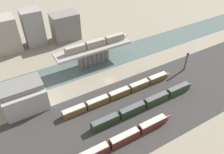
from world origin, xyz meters
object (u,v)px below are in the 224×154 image
at_px(train_on_bridge, 98,43).
at_px(train_yard_mid, 147,103).
at_px(train_yard_near, 113,144).
at_px(train_yard_far, 122,92).
at_px(warehouse_building, 24,96).
at_px(signal_tower, 186,62).

relative_size(train_on_bridge, train_yard_mid, 0.69).
xyz_separation_m(train_yard_near, train_yard_far, (18.37, 22.91, -0.16)).
xyz_separation_m(train_yard_near, warehouse_building, (-23.74, 38.69, 4.31)).
relative_size(train_yard_mid, signal_tower, 5.14).
bearing_deg(train_on_bridge, signal_tower, -39.44).
distance_m(train_on_bridge, train_yard_near, 58.98).
bearing_deg(train_yard_mid, signal_tower, 19.16).
bearing_deg(train_yard_near, train_yard_far, 51.27).
bearing_deg(warehouse_building, signal_tower, -10.89).
distance_m(train_yard_far, warehouse_building, 45.20).
relative_size(train_yard_near, train_yard_mid, 1.01).
relative_size(train_yard_near, signal_tower, 5.22).
distance_m(train_yard_near, signal_tower, 63.68).
height_order(train_yard_near, warehouse_building, warehouse_building).
height_order(train_yard_mid, warehouse_building, warehouse_building).
xyz_separation_m(train_on_bridge, warehouse_building, (-45.27, -15.15, -6.43)).
bearing_deg(train_on_bridge, train_yard_far, -95.83).
relative_size(train_on_bridge, train_yard_near, 0.68).
relative_size(warehouse_building, signal_tower, 1.64).
height_order(train_on_bridge, train_yard_far, train_on_bridge).
height_order(train_yard_near, train_yard_mid, train_yard_mid).
bearing_deg(signal_tower, train_on_bridge, 140.56).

